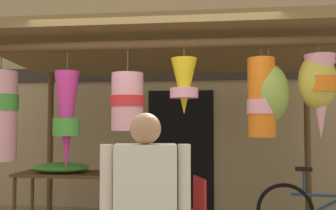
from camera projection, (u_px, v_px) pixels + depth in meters
shop_facade at (178, 100)px, 6.54m from camera, size 9.79×0.29×3.69m
market_stall_canopy at (165, 68)px, 4.57m from camera, size 4.44×2.40×2.54m
display_table at (65, 179)px, 5.15m from camera, size 1.26×0.60×0.78m
flower_heap_on_table at (62, 167)px, 5.15m from camera, size 0.77×0.54×0.13m
folding_chair at (191, 208)px, 4.24m from camera, size 0.51×0.51×0.84m
shopper_by_bananas at (145, 210)px, 2.47m from camera, size 0.59×0.28×1.52m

